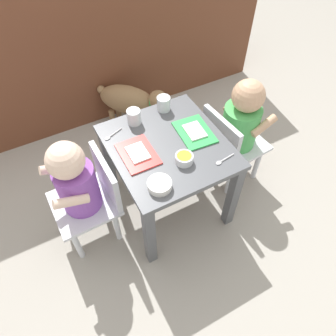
# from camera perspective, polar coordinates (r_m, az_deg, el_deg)

# --- Properties ---
(ground_plane) EXTENTS (7.00, 7.00, 0.00)m
(ground_plane) POSITION_cam_1_polar(r_m,az_deg,el_deg) (1.78, 0.00, -6.21)
(ground_plane) COLOR #9E998E
(kitchen_cabinet_back) EXTENTS (2.26, 0.38, 0.95)m
(kitchen_cabinet_back) POSITION_cam_1_polar(r_m,az_deg,el_deg) (2.18, -13.68, 21.58)
(kitchen_cabinet_back) COLOR brown
(kitchen_cabinet_back) RESTS_ON ground
(dining_table) EXTENTS (0.50, 0.55, 0.47)m
(dining_table) POSITION_cam_1_polar(r_m,az_deg,el_deg) (1.48, 0.00, 1.81)
(dining_table) COLOR #515459
(dining_table) RESTS_ON ground
(seated_child_left) EXTENTS (0.29, 0.29, 0.64)m
(seated_child_left) POSITION_cam_1_polar(r_m,az_deg,el_deg) (1.41, -15.66, -2.78)
(seated_child_left) COLOR silver
(seated_child_left) RESTS_ON ground
(seated_child_right) EXTENTS (0.30, 0.30, 0.64)m
(seated_child_right) POSITION_cam_1_polar(r_m,az_deg,el_deg) (1.65, 12.69, 7.85)
(seated_child_right) COLOR silver
(seated_child_right) RESTS_ON ground
(dog) EXTENTS (0.39, 0.39, 0.32)m
(dog) POSITION_cam_1_polar(r_m,az_deg,el_deg) (2.06, -6.58, 11.93)
(dog) COLOR olive
(dog) RESTS_ON ground
(food_tray_left) EXTENTS (0.15, 0.20, 0.02)m
(food_tray_left) POSITION_cam_1_polar(r_m,az_deg,el_deg) (1.38, -5.43, 2.57)
(food_tray_left) COLOR red
(food_tray_left) RESTS_ON dining_table
(food_tray_right) EXTENTS (0.16, 0.21, 0.02)m
(food_tray_right) POSITION_cam_1_polar(r_m,az_deg,el_deg) (1.47, 4.77, 6.48)
(food_tray_right) COLOR green
(food_tray_right) RESTS_ON dining_table
(water_cup_left) EXTENTS (0.06, 0.06, 0.07)m
(water_cup_left) POSITION_cam_1_polar(r_m,az_deg,el_deg) (1.50, -6.12, 8.98)
(water_cup_left) COLOR white
(water_cup_left) RESTS_ON dining_table
(water_cup_right) EXTENTS (0.07, 0.07, 0.07)m
(water_cup_right) POSITION_cam_1_polar(r_m,az_deg,el_deg) (1.57, -0.79, 11.35)
(water_cup_right) COLOR white
(water_cup_right) RESTS_ON dining_table
(veggie_bowl_near) EXTENTS (0.10, 0.10, 0.03)m
(veggie_bowl_near) POSITION_cam_1_polar(r_m,az_deg,el_deg) (1.25, -1.53, -2.99)
(veggie_bowl_near) COLOR white
(veggie_bowl_near) RESTS_ON dining_table
(veggie_bowl_far) EXTENTS (0.08, 0.08, 0.04)m
(veggie_bowl_far) POSITION_cam_1_polar(r_m,az_deg,el_deg) (1.33, 2.91, 1.73)
(veggie_bowl_far) COLOR white
(veggie_bowl_far) RESTS_ON dining_table
(spoon_by_left_tray) EXTENTS (0.10, 0.03, 0.01)m
(spoon_by_left_tray) POSITION_cam_1_polar(r_m,az_deg,el_deg) (1.37, 9.85, 1.39)
(spoon_by_left_tray) COLOR silver
(spoon_by_left_tray) RESTS_ON dining_table
(spoon_by_right_tray) EXTENTS (0.10, 0.05, 0.01)m
(spoon_by_right_tray) POSITION_cam_1_polar(r_m,az_deg,el_deg) (1.47, -10.04, 5.81)
(spoon_by_right_tray) COLOR silver
(spoon_by_right_tray) RESTS_ON dining_table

